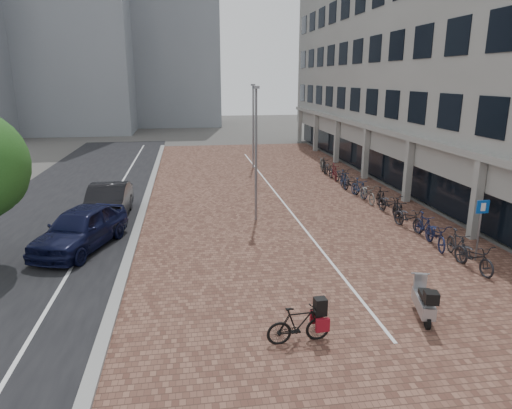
# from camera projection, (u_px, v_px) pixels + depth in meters

# --- Properties ---
(ground) EXTENTS (140.00, 140.00, 0.00)m
(ground) POSITION_uv_depth(u_px,v_px,m) (285.00, 297.00, 14.14)
(ground) COLOR #474442
(ground) RESTS_ON ground
(plaza_brick) EXTENTS (14.50, 42.00, 0.04)m
(plaza_brick) POSITION_uv_depth(u_px,v_px,m) (275.00, 197.00, 25.86)
(plaza_brick) COLOR brown
(plaza_brick) RESTS_ON ground
(street_asphalt) EXTENTS (8.00, 50.00, 0.03)m
(street_asphalt) POSITION_uv_depth(u_px,v_px,m) (70.00, 205.00, 24.27)
(street_asphalt) COLOR black
(street_asphalt) RESTS_ON ground
(curb) EXTENTS (0.35, 42.00, 0.14)m
(curb) POSITION_uv_depth(u_px,v_px,m) (146.00, 201.00, 24.82)
(curb) COLOR gray
(curb) RESTS_ON ground
(lane_line) EXTENTS (0.12, 44.00, 0.00)m
(lane_line) POSITION_uv_depth(u_px,v_px,m) (110.00, 203.00, 24.56)
(lane_line) COLOR white
(lane_line) RESTS_ON street_asphalt
(parking_line) EXTENTS (0.10, 30.00, 0.00)m
(parking_line) POSITION_uv_depth(u_px,v_px,m) (279.00, 197.00, 25.88)
(parking_line) COLOR white
(parking_line) RESTS_ON plaza_brick
(office_building) EXTENTS (8.40, 40.00, 15.00)m
(office_building) POSITION_uv_depth(u_px,v_px,m) (436.00, 45.00, 29.01)
(office_building) COLOR gray
(office_building) RESTS_ON ground
(bg_towers) EXTENTS (33.00, 23.00, 32.00)m
(bg_towers) POSITION_uv_depth(u_px,v_px,m) (84.00, 13.00, 54.99)
(bg_towers) COLOR gray
(bg_towers) RESTS_ON ground
(car_navy) EXTENTS (3.50, 5.28, 1.67)m
(car_navy) POSITION_uv_depth(u_px,v_px,m) (80.00, 228.00, 17.89)
(car_navy) COLOR black
(car_navy) RESTS_ON ground
(car_dark) EXTENTS (1.79, 4.97, 1.63)m
(car_dark) POSITION_uv_depth(u_px,v_px,m) (108.00, 202.00, 21.69)
(car_dark) COLOR black
(car_dark) RESTS_ON ground
(hero_bike) EXTENTS (1.69, 0.58, 1.17)m
(hero_bike) POSITION_uv_depth(u_px,v_px,m) (299.00, 324.00, 11.55)
(hero_bike) COLOR black
(hero_bike) RESTS_ON ground
(scooter_front) EXTENTS (0.93, 1.72, 1.13)m
(scooter_front) POSITION_uv_depth(u_px,v_px,m) (424.00, 300.00, 12.72)
(scooter_front) COLOR #9E9EA3
(scooter_front) RESTS_ON ground
(parking_sign) EXTENTS (0.48, 0.09, 2.31)m
(parking_sign) POSITION_uv_depth(u_px,v_px,m) (481.00, 221.00, 16.49)
(parking_sign) COLOR slate
(parking_sign) RESTS_ON ground
(lamp_near) EXTENTS (0.12, 0.12, 6.08)m
(lamp_near) POSITION_uv_depth(u_px,v_px,m) (256.00, 156.00, 20.90)
(lamp_near) COLOR slate
(lamp_near) RESTS_ON ground
(lamp_far) EXTENTS (0.12, 0.12, 5.99)m
(lamp_far) POSITION_uv_depth(u_px,v_px,m) (253.00, 128.00, 33.31)
(lamp_far) COLOR gray
(lamp_far) RESTS_ON ground
(bike_row) EXTENTS (1.29, 20.45, 1.05)m
(bike_row) POSITION_uv_depth(u_px,v_px,m) (369.00, 193.00, 24.70)
(bike_row) COLOR black
(bike_row) RESTS_ON ground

